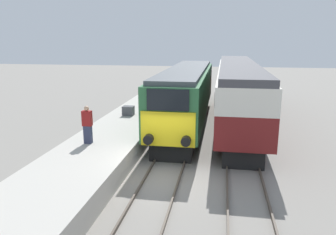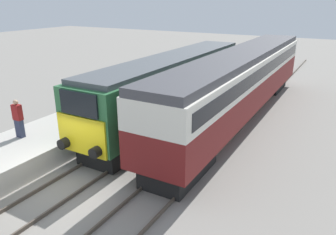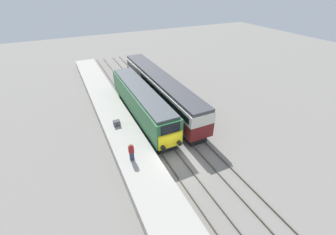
% 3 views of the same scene
% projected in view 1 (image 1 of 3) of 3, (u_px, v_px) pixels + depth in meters
% --- Properties ---
extents(ground_plane, '(120.00, 120.00, 0.00)m').
position_uv_depth(ground_plane, '(162.00, 180.00, 13.70)').
color(ground_plane, gray).
extents(platform_left, '(3.50, 50.00, 0.96)m').
position_uv_depth(platform_left, '(135.00, 120.00, 21.79)').
color(platform_left, '#B7B2A8').
rests_on(platform_left, ground_plane).
extents(rails_near_track, '(1.51, 60.00, 0.14)m').
position_uv_depth(rails_near_track, '(178.00, 142.00, 18.48)').
color(rails_near_track, '#4C4238').
rests_on(rails_near_track, ground_plane).
extents(rails_far_track, '(1.50, 60.00, 0.14)m').
position_uv_depth(rails_far_track, '(240.00, 145.00, 17.93)').
color(rails_far_track, '#4C4238').
rests_on(rails_far_track, ground_plane).
extents(locomotive, '(2.70, 15.86, 3.90)m').
position_uv_depth(locomotive, '(187.00, 93.00, 21.99)').
color(locomotive, black).
rests_on(locomotive, ground_plane).
extents(passenger_carriage, '(2.75, 20.34, 4.12)m').
position_uv_depth(passenger_carriage, '(237.00, 85.00, 23.53)').
color(passenger_carriage, black).
rests_on(passenger_carriage, ground_plane).
extents(person_on_platform, '(0.44, 0.26, 1.79)m').
position_uv_depth(person_on_platform, '(87.00, 125.00, 15.23)').
color(person_on_platform, '#2D334C').
rests_on(person_on_platform, platform_left).
extents(luggage_crate, '(0.70, 0.56, 0.60)m').
position_uv_depth(luggage_crate, '(128.00, 111.00, 21.06)').
color(luggage_crate, '#4C4C51').
rests_on(luggage_crate, platform_left).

